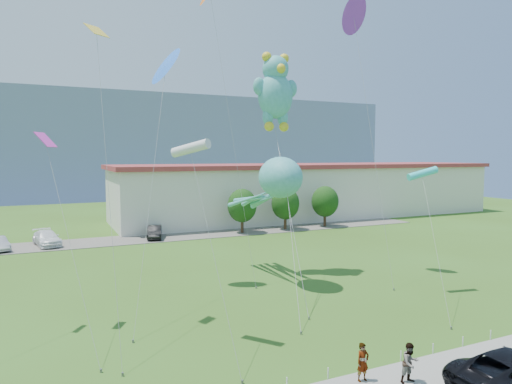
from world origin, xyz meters
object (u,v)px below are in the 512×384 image
Objects in this scene: pedestrian_right at (410,363)px; teddy_bear_kite at (275,90)px; parked_car_white at (47,238)px; pedestrian_left at (363,362)px; octopus_kite at (274,185)px; parked_car_black at (155,232)px; warehouse at (311,190)px.

pedestrian_right is 23.57m from teddy_bear_kite.
pedestrian_left is at bearing -83.97° from parked_car_white.
pedestrian_right is at bearing -96.44° from octopus_kite.
parked_car_white is 29.38m from teddy_bear_kite.
pedestrian_right is 0.11× the size of octopus_kite.
parked_car_black is 24.19m from teddy_bear_kite.
pedestrian_right reaches higher than pedestrian_left.
teddy_bear_kite is (3.34, 18.84, 13.76)m from pedestrian_right.
parked_car_white is at bearing 110.20° from pedestrian_right.
warehouse reaches higher than pedestrian_left.
parked_car_black is (11.21, -0.63, -0.04)m from parked_car_white.
teddy_bear_kite is at bearing 72.90° from pedestrian_left.
teddy_bear_kite reaches higher than octopus_kite.
parked_car_black is at bearing 101.10° from octopus_kite.
parked_car_white is (-37.83, -8.74, -3.30)m from warehouse.
pedestrian_right is 0.32× the size of parked_car_white.
pedestrian_left reaches higher than parked_car_black.
pedestrian_left is (-25.88, -46.19, -3.22)m from warehouse.
pedestrian_right is 0.38× the size of parked_car_black.
parked_car_white is at bearing -166.99° from warehouse.
warehouse is 53.05m from pedestrian_left.
octopus_kite is at bearing -66.91° from parked_car_white.
parked_car_black is at bearing -14.86° from parked_car_white.
warehouse reaches higher than parked_car_black.
octopus_kite is 0.84× the size of teddy_bear_kite.
pedestrian_left is 0.31× the size of parked_car_white.
octopus_kite reaches higher than pedestrian_right.
pedestrian_left is 36.83m from parked_car_black.
parked_car_black is 23.01m from octopus_kite.
warehouse is 28.42m from parked_car_black.
teddy_bear_kite is at bearing -126.38° from warehouse.
warehouse is at bearing 59.35° from pedestrian_left.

